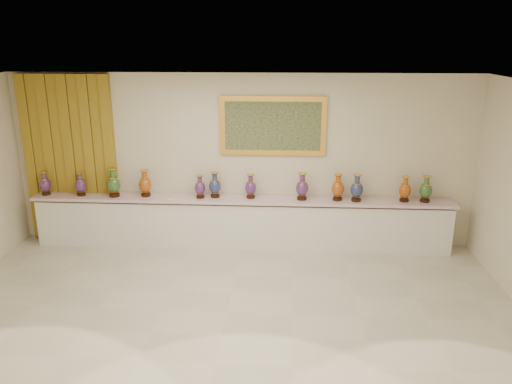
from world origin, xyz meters
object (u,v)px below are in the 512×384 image
vase_2 (114,184)px  vase_0 (45,184)px  counter (241,223)px  vase_1 (81,185)px

vase_2 → vase_0: bearing=178.8°
counter → vase_0: bearing=-179.5°
vase_0 → vase_2: size_ratio=0.83×
vase_2 → counter: bearing=1.5°
vase_0 → vase_1: 0.64m
counter → vase_2: 2.32m
counter → vase_2: vase_2 is taller
counter → vase_1: bearing=-179.3°
counter → vase_0: size_ratio=17.44×
counter → vase_1: size_ratio=17.60×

